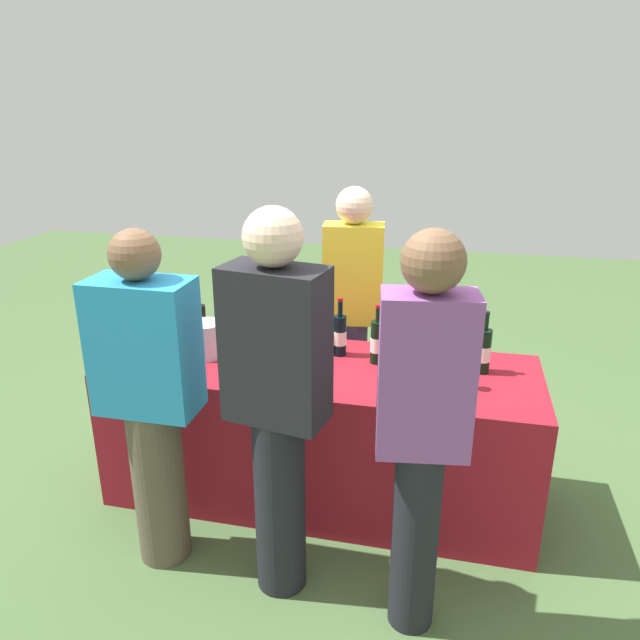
{
  "coord_description": "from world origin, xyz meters",
  "views": [
    {
      "loc": [
        0.63,
        -2.75,
        2.06
      ],
      "look_at": [
        0.0,
        0.0,
        1.02
      ],
      "focal_mm": 33.67,
      "sensor_mm": 36.0,
      "label": 1
    }
  ],
  "objects_px": {
    "wine_glass_1": "(306,363)",
    "server_pouring": "(352,307)",
    "wine_bottle_4": "(340,335)",
    "wine_bottle_2": "(246,328)",
    "wine_bottle_7": "(483,350)",
    "wine_bottle_6": "(405,345)",
    "wine_glass_0": "(252,359)",
    "guest_1": "(277,398)",
    "wine_bottle_1": "(200,325)",
    "wine_glass_2": "(471,369)",
    "wine_bottle_0": "(180,327)",
    "guest_2": "(422,425)",
    "ice_bucket": "(206,339)",
    "wine_bottle_3": "(321,335)",
    "wine_bottle_5": "(377,342)",
    "guest_0": "(150,396)"
  },
  "relations": [
    {
      "from": "wine_bottle_1",
      "to": "wine_bottle_7",
      "type": "relative_size",
      "value": 1.02
    },
    {
      "from": "wine_bottle_5",
      "to": "ice_bucket",
      "type": "height_order",
      "value": "wine_bottle_5"
    },
    {
      "from": "wine_bottle_0",
      "to": "wine_bottle_2",
      "type": "relative_size",
      "value": 0.89
    },
    {
      "from": "wine_bottle_1",
      "to": "guest_2",
      "type": "bearing_deg",
      "value": -35.03
    },
    {
      "from": "wine_bottle_0",
      "to": "wine_glass_2",
      "type": "height_order",
      "value": "wine_bottle_0"
    },
    {
      "from": "wine_bottle_4",
      "to": "wine_glass_1",
      "type": "bearing_deg",
      "value": -106.37
    },
    {
      "from": "wine_bottle_2",
      "to": "wine_bottle_7",
      "type": "height_order",
      "value": "wine_bottle_2"
    },
    {
      "from": "wine_glass_1",
      "to": "guest_2",
      "type": "distance_m",
      "value": 0.84
    },
    {
      "from": "wine_bottle_2",
      "to": "wine_bottle_7",
      "type": "bearing_deg",
      "value": -0.97
    },
    {
      "from": "server_pouring",
      "to": "guest_1",
      "type": "xyz_separation_m",
      "value": [
        -0.08,
        -1.32,
        0.04
      ]
    },
    {
      "from": "wine_glass_1",
      "to": "server_pouring",
      "type": "relative_size",
      "value": 0.08
    },
    {
      "from": "wine_bottle_3",
      "to": "wine_glass_1",
      "type": "height_order",
      "value": "wine_bottle_3"
    },
    {
      "from": "wine_bottle_4",
      "to": "wine_bottle_7",
      "type": "xyz_separation_m",
      "value": [
        0.74,
        -0.06,
        0.0
      ]
    },
    {
      "from": "server_pouring",
      "to": "guest_2",
      "type": "xyz_separation_m",
      "value": [
        0.51,
        -1.41,
        0.04
      ]
    },
    {
      "from": "wine_bottle_7",
      "to": "guest_1",
      "type": "relative_size",
      "value": 0.19
    },
    {
      "from": "wine_glass_0",
      "to": "guest_1",
      "type": "xyz_separation_m",
      "value": [
        0.28,
        -0.48,
        0.06
      ]
    },
    {
      "from": "wine_bottle_6",
      "to": "wine_glass_2",
      "type": "relative_size",
      "value": 2.18
    },
    {
      "from": "wine_bottle_2",
      "to": "wine_bottle_7",
      "type": "distance_m",
      "value": 1.25
    },
    {
      "from": "server_pouring",
      "to": "ice_bucket",
      "type": "bearing_deg",
      "value": 36.52
    },
    {
      "from": "wine_bottle_0",
      "to": "ice_bucket",
      "type": "xyz_separation_m",
      "value": [
        0.2,
        -0.11,
        -0.01
      ]
    },
    {
      "from": "wine_bottle_5",
      "to": "wine_glass_2",
      "type": "xyz_separation_m",
      "value": [
        0.47,
        -0.2,
        -0.02
      ]
    },
    {
      "from": "wine_bottle_4",
      "to": "wine_glass_0",
      "type": "xyz_separation_m",
      "value": [
        -0.37,
        -0.36,
        -0.02
      ]
    },
    {
      "from": "wine_bottle_3",
      "to": "wine_bottle_5",
      "type": "bearing_deg",
      "value": -9.77
    },
    {
      "from": "wine_bottle_3",
      "to": "wine_bottle_4",
      "type": "height_order",
      "value": "wine_bottle_4"
    },
    {
      "from": "wine_bottle_1",
      "to": "wine_bottle_3",
      "type": "distance_m",
      "value": 0.68
    },
    {
      "from": "wine_bottle_6",
      "to": "wine_bottle_5",
      "type": "bearing_deg",
      "value": -179.31
    },
    {
      "from": "wine_glass_2",
      "to": "guest_2",
      "type": "distance_m",
      "value": 0.7
    },
    {
      "from": "wine_bottle_2",
      "to": "wine_bottle_6",
      "type": "height_order",
      "value": "wine_bottle_2"
    },
    {
      "from": "wine_glass_1",
      "to": "wine_glass_2",
      "type": "height_order",
      "value": "wine_glass_2"
    },
    {
      "from": "wine_glass_1",
      "to": "wine_bottle_4",
      "type": "bearing_deg",
      "value": 73.63
    },
    {
      "from": "guest_0",
      "to": "wine_bottle_2",
      "type": "bearing_deg",
      "value": 76.88
    },
    {
      "from": "wine_glass_1",
      "to": "wine_glass_2",
      "type": "distance_m",
      "value": 0.78
    },
    {
      "from": "server_pouring",
      "to": "guest_2",
      "type": "height_order",
      "value": "guest_2"
    },
    {
      "from": "wine_bottle_4",
      "to": "wine_glass_0",
      "type": "height_order",
      "value": "wine_bottle_4"
    },
    {
      "from": "wine_bottle_7",
      "to": "wine_glass_1",
      "type": "distance_m",
      "value": 0.88
    },
    {
      "from": "wine_bottle_0",
      "to": "wine_bottle_4",
      "type": "distance_m",
      "value": 0.9
    },
    {
      "from": "wine_glass_0",
      "to": "guest_1",
      "type": "bearing_deg",
      "value": -60.2
    },
    {
      "from": "wine_bottle_2",
      "to": "ice_bucket",
      "type": "xyz_separation_m",
      "value": [
        -0.17,
        -0.14,
        -0.03
      ]
    },
    {
      "from": "server_pouring",
      "to": "wine_bottle_2",
      "type": "bearing_deg",
      "value": 38.2
    },
    {
      "from": "wine_bottle_0",
      "to": "wine_glass_0",
      "type": "distance_m",
      "value": 0.61
    },
    {
      "from": "wine_bottle_6",
      "to": "ice_bucket",
      "type": "bearing_deg",
      "value": -173.6
    },
    {
      "from": "wine_glass_2",
      "to": "ice_bucket",
      "type": "height_order",
      "value": "ice_bucket"
    },
    {
      "from": "wine_bottle_3",
      "to": "wine_bottle_6",
      "type": "distance_m",
      "value": 0.46
    },
    {
      "from": "wine_bottle_6",
      "to": "wine_glass_2",
      "type": "distance_m",
      "value": 0.39
    },
    {
      "from": "wine_bottle_1",
      "to": "wine_glass_2",
      "type": "xyz_separation_m",
      "value": [
        1.46,
        -0.22,
        -0.02
      ]
    },
    {
      "from": "wine_bottle_6",
      "to": "wine_bottle_7",
      "type": "height_order",
      "value": "wine_bottle_7"
    },
    {
      "from": "wine_bottle_2",
      "to": "wine_glass_0",
      "type": "distance_m",
      "value": 0.36
    },
    {
      "from": "wine_bottle_0",
      "to": "guest_2",
      "type": "height_order",
      "value": "guest_2"
    },
    {
      "from": "wine_bottle_3",
      "to": "wine_glass_1",
      "type": "distance_m",
      "value": 0.34
    },
    {
      "from": "wine_bottle_1",
      "to": "guest_2",
      "type": "relative_size",
      "value": 0.2
    }
  ]
}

